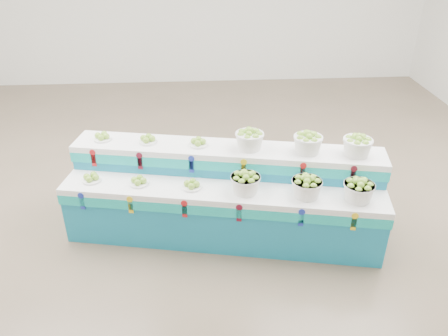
{
  "coord_description": "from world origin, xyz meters",
  "views": [
    {
      "loc": [
        -0.07,
        -4.98,
        3.33
      ],
      "look_at": [
        0.23,
        -0.64,
        0.87
      ],
      "focal_mm": 35.95,
      "sensor_mm": 36.0,
      "label": 1
    }
  ],
  "objects_px": {
    "display_stand": "(224,195)",
    "basket_upper_right": "(357,145)",
    "basket_lower_left": "(245,182)",
    "plate_upper_mid": "(148,139)"
  },
  "relations": [
    {
      "from": "display_stand",
      "to": "basket_lower_left",
      "type": "height_order",
      "value": "display_stand"
    },
    {
      "from": "display_stand",
      "to": "plate_upper_mid",
      "type": "relative_size",
      "value": 16.77
    },
    {
      "from": "basket_lower_left",
      "to": "basket_upper_right",
      "type": "bearing_deg",
      "value": 9.28
    },
    {
      "from": "basket_lower_left",
      "to": "display_stand",
      "type": "bearing_deg",
      "value": 128.12
    },
    {
      "from": "display_stand",
      "to": "basket_upper_right",
      "type": "relative_size",
      "value": 11.18
    },
    {
      "from": "display_stand",
      "to": "basket_upper_right",
      "type": "distance_m",
      "value": 1.59
    },
    {
      "from": "display_stand",
      "to": "basket_upper_right",
      "type": "height_order",
      "value": "basket_upper_right"
    },
    {
      "from": "display_stand",
      "to": "basket_upper_right",
      "type": "xyz_separation_m",
      "value": [
        1.46,
        -0.07,
        0.63
      ]
    },
    {
      "from": "plate_upper_mid",
      "to": "basket_upper_right",
      "type": "distance_m",
      "value": 2.37
    },
    {
      "from": "display_stand",
      "to": "basket_lower_left",
      "type": "relative_size",
      "value": 11.18
    }
  ]
}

